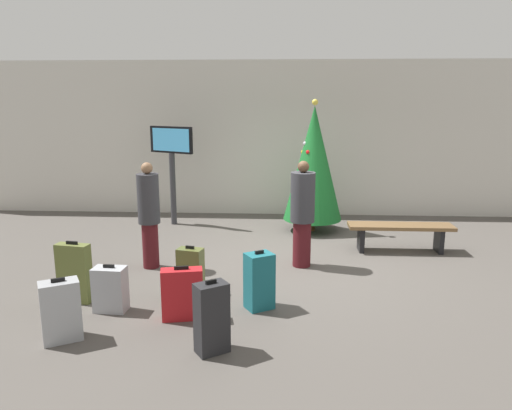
% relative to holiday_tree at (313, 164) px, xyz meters
% --- Properties ---
extents(ground_plane, '(16.00, 16.00, 0.00)m').
position_rel_holiday_tree_xyz_m(ground_plane, '(-0.41, -1.99, -1.36)').
color(ground_plane, '#514C47').
extents(back_wall, '(16.00, 0.20, 3.44)m').
position_rel_holiday_tree_xyz_m(back_wall, '(-0.41, 1.52, 0.36)').
color(back_wall, beige).
rests_on(back_wall, ground_plane).
extents(holiday_tree, '(1.16, 1.16, 2.60)m').
position_rel_holiday_tree_xyz_m(holiday_tree, '(0.00, 0.00, 0.00)').
color(holiday_tree, '#4C3319').
rests_on(holiday_tree, ground_plane).
extents(flight_info_kiosk, '(0.97, 0.52, 2.06)m').
position_rel_holiday_tree_xyz_m(flight_info_kiosk, '(-2.90, 0.38, 0.11)').
color(flight_info_kiosk, '#333338').
rests_on(flight_info_kiosk, ground_plane).
extents(waiting_bench, '(1.79, 0.44, 0.48)m').
position_rel_holiday_tree_xyz_m(waiting_bench, '(1.45, -1.27, -0.99)').
color(waiting_bench, brown).
rests_on(waiting_bench, ground_plane).
extents(traveller_0, '(0.45, 0.45, 1.67)m').
position_rel_holiday_tree_xyz_m(traveller_0, '(-2.66, -2.33, -0.49)').
color(traveller_0, '#4C1419').
rests_on(traveller_0, ground_plane).
extents(traveller_1, '(0.48, 0.48, 1.68)m').
position_rel_holiday_tree_xyz_m(traveller_1, '(-0.28, -2.13, -0.48)').
color(traveller_1, '#4C1419').
rests_on(traveller_1, ground_plane).
extents(suitcase_0, '(0.41, 0.39, 0.76)m').
position_rel_holiday_tree_xyz_m(suitcase_0, '(-0.88, -3.77, -1.00)').
color(suitcase_0, '#19606B').
rests_on(suitcase_0, ground_plane).
extents(suitcase_1, '(0.52, 0.29, 0.67)m').
position_rel_holiday_tree_xyz_m(suitcase_1, '(-1.78, -4.13, -1.05)').
color(suitcase_1, '#B2191E').
rests_on(suitcase_1, ground_plane).
extents(suitcase_2, '(0.38, 0.27, 0.67)m').
position_rel_holiday_tree_xyz_m(suitcase_2, '(-1.83, -3.33, -1.05)').
color(suitcase_2, '#59602D').
rests_on(suitcase_2, ground_plane).
extents(suitcase_3, '(0.39, 0.36, 0.80)m').
position_rel_holiday_tree_xyz_m(suitcase_3, '(-1.32, -4.89, -0.98)').
color(suitcase_3, '#232326').
rests_on(suitcase_3, ground_plane).
extents(suitcase_4, '(0.46, 0.23, 0.82)m').
position_rel_holiday_tree_xyz_m(suitcase_4, '(-3.29, -3.70, -0.97)').
color(suitcase_4, '#59602D').
rests_on(suitcase_4, ground_plane).
extents(suitcase_5, '(0.47, 0.41, 0.72)m').
position_rel_holiday_tree_xyz_m(suitcase_5, '(-3.00, -4.73, -1.02)').
color(suitcase_5, '#9EA0A5').
rests_on(suitcase_5, ground_plane).
extents(suitcase_6, '(0.41, 0.27, 0.61)m').
position_rel_holiday_tree_xyz_m(suitcase_6, '(-2.73, -3.95, -1.08)').
color(suitcase_6, '#9EA0A5').
rests_on(suitcase_6, ground_plane).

